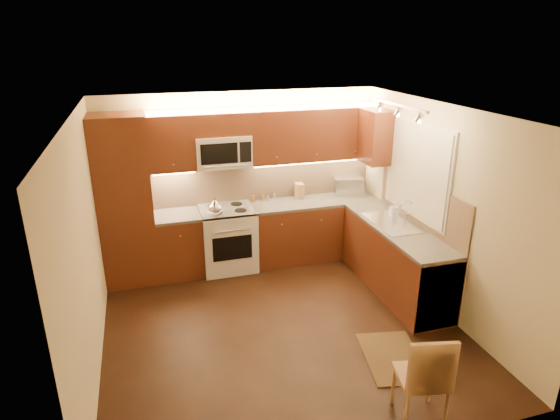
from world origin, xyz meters
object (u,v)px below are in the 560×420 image
object	(u,v)px
stove	(228,238)
dining_chair	(421,375)
toaster_oven	(348,185)
microwave	(223,151)
knife_block	(299,191)
sink	(393,218)
soap_bottle	(394,209)
kettle	(215,207)

from	to	relation	value
stove	dining_chair	distance (m)	3.54
toaster_oven	dining_chair	xyz separation A→B (m)	(-0.89, -3.57, -0.57)
stove	toaster_oven	xyz separation A→B (m)	(1.95, 0.20, 0.57)
microwave	knife_block	bearing A→B (deg)	3.23
dining_chair	sink	bearing A→B (deg)	79.45
stove	knife_block	distance (m)	1.29
microwave	dining_chair	size ratio (longest dim) A/B	0.83
soap_bottle	sink	bearing A→B (deg)	-124.01
toaster_oven	soap_bottle	world-z (taller)	toaster_oven
microwave	dining_chair	world-z (taller)	microwave
stove	kettle	distance (m)	0.64
stove	dining_chair	world-z (taller)	same
sink	soap_bottle	size ratio (longest dim) A/B	4.05
sink	kettle	size ratio (longest dim) A/B	3.71
toaster_oven	sink	bearing A→B (deg)	-74.82
microwave	soap_bottle	bearing A→B (deg)	-26.14
sink	toaster_oven	distance (m)	1.33
stove	kettle	size ratio (longest dim) A/B	3.97
microwave	toaster_oven	world-z (taller)	microwave
microwave	toaster_oven	distance (m)	2.07
soap_bottle	dining_chair	bearing A→B (deg)	-117.72
kettle	knife_block	bearing A→B (deg)	31.19
kettle	dining_chair	size ratio (longest dim) A/B	0.25
stove	sink	bearing A→B (deg)	-29.36
kettle	toaster_oven	distance (m)	2.18
stove	knife_block	bearing A→B (deg)	9.85
toaster_oven	dining_chair	world-z (taller)	toaster_oven
stove	knife_block	world-z (taller)	knife_block
toaster_oven	soap_bottle	xyz separation A→B (m)	(0.17, -1.11, -0.03)
knife_block	kettle	bearing A→B (deg)	-166.93
kettle	knife_block	world-z (taller)	kettle
microwave	sink	bearing A→B (deg)	-32.21
sink	knife_block	distance (m)	1.57
stove	microwave	world-z (taller)	microwave
knife_block	dining_chair	world-z (taller)	knife_block
dining_chair	stove	bearing A→B (deg)	119.57
stove	soap_bottle	world-z (taller)	soap_bottle
microwave	knife_block	size ratio (longest dim) A/B	3.32
soap_bottle	toaster_oven	bearing A→B (deg)	94.59
sink	kettle	world-z (taller)	kettle
knife_block	soap_bottle	size ratio (longest dim) A/B	1.08
stove	dining_chair	xyz separation A→B (m)	(1.06, -3.38, -0.00)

